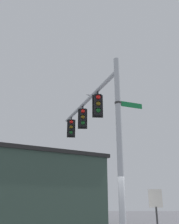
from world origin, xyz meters
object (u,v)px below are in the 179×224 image
at_px(traffic_light_mid_outer, 71,128).
at_px(bird_flying, 89,95).
at_px(street_name_sign, 125,104).
at_px(historical_marker, 156,207).
at_px(traffic_light_mid_inner, 83,118).
at_px(traffic_light_nearest_pole, 98,105).

distance_m(traffic_light_mid_outer, bird_flying, 3.35).
bearing_deg(traffic_light_mid_outer, street_name_sign, 110.35).
bearing_deg(historical_marker, traffic_light_mid_inner, -38.13).
distance_m(street_name_sign, bird_flying, 8.26).
distance_m(bird_flying, historical_marker, 9.91).
relative_size(traffic_light_nearest_pole, traffic_light_mid_outer, 1.00).
xyz_separation_m(traffic_light_mid_outer, street_name_sign, (-2.28, 6.16, -0.69)).
relative_size(street_name_sign, bird_flying, 3.11).
relative_size(traffic_light_mid_inner, bird_flying, 3.28).
bearing_deg(historical_marker, bird_flying, -66.35).
bearing_deg(street_name_sign, traffic_light_nearest_pole, -63.34).
xyz_separation_m(traffic_light_mid_inner, bird_flying, (-0.56, -3.35, 2.87)).
bearing_deg(traffic_light_mid_inner, traffic_light_mid_outer, -72.66).
height_order(traffic_light_mid_inner, street_name_sign, traffic_light_mid_inner).
xyz_separation_m(traffic_light_mid_outer, historical_marker, (-3.76, 4.56, -4.77)).
distance_m(traffic_light_mid_outer, historical_marker, 7.60).
xyz_separation_m(traffic_light_mid_inner, street_name_sign, (-1.62, 4.03, -0.69)).
bearing_deg(historical_marker, traffic_light_nearest_pole, -7.17).
relative_size(traffic_light_mid_inner, traffic_light_mid_outer, 1.00).
relative_size(traffic_light_nearest_pole, traffic_light_mid_inner, 1.00).
relative_size(traffic_light_mid_inner, street_name_sign, 1.05).
relative_size(traffic_light_nearest_pole, historical_marker, 0.62).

